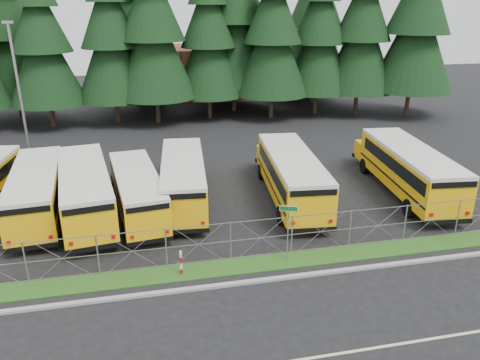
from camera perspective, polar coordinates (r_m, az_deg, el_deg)
name	(u,v)px	position (r m, az deg, el deg)	size (l,w,h in m)	color
ground	(247,247)	(23.58, 0.81, -8.20)	(120.00, 120.00, 0.00)	black
curb	(262,280)	(20.98, 2.75, -12.12)	(50.00, 0.25, 0.12)	gray
grass_verge	(255,264)	(22.14, 1.81, -10.24)	(50.00, 1.40, 0.06)	#1B3F12
road_lane_line	(299,360)	(17.31, 7.17, -20.95)	(50.00, 0.12, 0.01)	beige
chainlink_fence	(251,239)	(22.24, 1.40, -7.19)	(44.00, 0.10, 2.00)	gray
brick_building	(222,70)	(61.54, -2.15, 13.21)	(22.00, 10.00, 6.00)	brown
bus_1	(38,192)	(28.67, -23.43, -1.40)	(2.53, 10.72, 2.81)	#EBAE07
bus_2	(85,191)	(27.69, -18.34, -1.33)	(2.64, 11.17, 2.93)	#EBAE07
bus_3	(137,192)	(27.25, -12.46, -1.46)	(2.35, 9.94, 2.61)	#EBAE07
bus_4	(183,180)	(28.24, -6.93, -0.04)	(2.54, 10.78, 2.83)	#EBAE07
bus_6	(290,177)	(28.53, 6.14, 0.41)	(2.70, 11.43, 3.00)	#EBAE07
bus_east	(406,170)	(31.13, 19.58, 1.13)	(2.76, 11.69, 3.07)	#EBAE07
street_sign	(288,221)	(21.66, 5.90, -5.05)	(0.79, 0.52, 2.81)	gray
striped_bollard	(181,263)	(21.29, -7.20, -10.01)	(0.11, 0.11, 1.20)	#B20C0C
light_standard	(19,87)	(38.67, -25.37, 10.19)	(0.70, 0.35, 10.14)	gray
conifer_2	(42,44)	(47.81, -23.00, 15.06)	(7.03, 7.03, 15.54)	black
conifer_3	(111,39)	(47.47, -15.49, 16.21)	(7.26, 7.26, 16.05)	black
conifer_4	(153,31)	(46.61, -10.58, 17.38)	(7.89, 7.89, 17.45)	black
conifer_5	(208,39)	(48.20, -3.91, 16.74)	(7.09, 7.09, 15.69)	black
conifer_6	(273,35)	(48.10, 4.00, 17.25)	(7.49, 7.49, 16.56)	black
conifer_7	(319,36)	(50.47, 9.61, 16.95)	(7.28, 7.28, 16.10)	black
conifer_8	(362,32)	(51.19, 14.67, 17.01)	(7.59, 7.59, 16.78)	black
conifer_9	(418,24)	(52.00, 20.83, 17.31)	(8.32, 8.32, 18.40)	black
conifer_10	(7,30)	(52.85, -26.54, 16.04)	(7.90, 7.90, 17.47)	black
conifer_11	(132,31)	(52.53, -13.03, 17.33)	(7.66, 7.66, 16.93)	black
conifer_12	(233,13)	(51.15, -0.80, 19.66)	(9.20, 9.20, 20.35)	black
conifer_13	(315,20)	(56.95, 9.10, 18.69)	(8.40, 8.40, 18.58)	black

